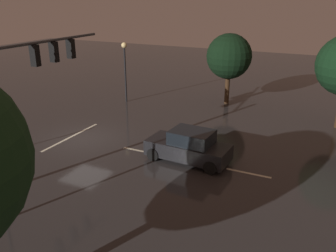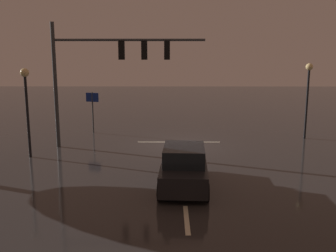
# 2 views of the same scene
# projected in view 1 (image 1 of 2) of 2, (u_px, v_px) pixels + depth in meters

# --- Properties ---
(ground_plane) EXTENTS (80.00, 80.00, 0.00)m
(ground_plane) POSITION_uv_depth(u_px,v_px,m) (83.00, 139.00, 21.37)
(ground_plane) COLOR #2D2B2B
(traffic_signal_assembly) EXTENTS (8.47, 0.47, 7.00)m
(traffic_signal_assembly) POSITION_uv_depth(u_px,v_px,m) (24.00, 72.00, 16.24)
(traffic_signal_assembly) COLOR #383A3D
(traffic_signal_assembly) RESTS_ON ground_plane
(lane_dash_far) EXTENTS (0.16, 2.20, 0.01)m
(lane_dash_far) POSITION_uv_depth(u_px,v_px,m) (141.00, 151.00, 19.74)
(lane_dash_far) COLOR beige
(lane_dash_far) RESTS_ON ground_plane
(lane_dash_mid) EXTENTS (0.16, 2.20, 0.01)m
(lane_dash_mid) POSITION_uv_depth(u_px,v_px,m) (248.00, 173.00, 17.28)
(lane_dash_mid) COLOR beige
(lane_dash_mid) RESTS_ON ground_plane
(stop_bar) EXTENTS (5.00, 0.16, 0.01)m
(stop_bar) POSITION_uv_depth(u_px,v_px,m) (71.00, 137.00, 21.74)
(stop_bar) COLOR beige
(stop_bar) RESTS_ON ground_plane
(car_approaching) EXTENTS (2.10, 4.45, 1.70)m
(car_approaching) POSITION_uv_depth(u_px,v_px,m) (189.00, 147.00, 18.31)
(car_approaching) COLOR black
(car_approaching) RESTS_ON ground_plane
(street_lamp_left_kerb) EXTENTS (0.44, 0.44, 4.72)m
(street_lamp_left_kerb) POSITION_uv_depth(u_px,v_px,m) (125.00, 60.00, 27.79)
(street_lamp_left_kerb) COLOR black
(street_lamp_left_kerb) RESTS_ON ground_plane
(tree_left_far) EXTENTS (3.46, 3.46, 5.46)m
(tree_left_far) POSITION_uv_depth(u_px,v_px,m) (229.00, 57.00, 27.18)
(tree_left_far) COLOR #382314
(tree_left_far) RESTS_ON ground_plane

